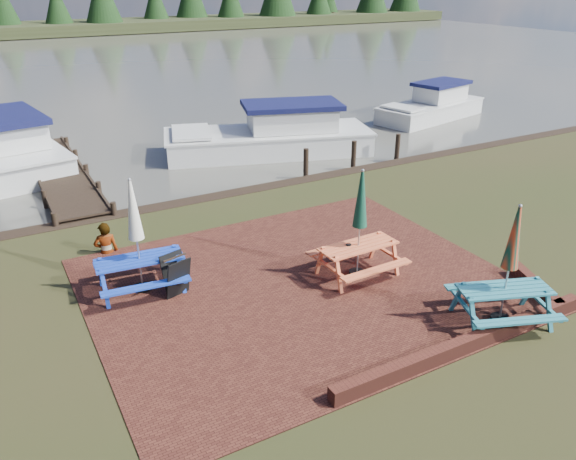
# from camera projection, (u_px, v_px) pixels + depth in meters

# --- Properties ---
(ground) EXTENTS (120.00, 120.00, 0.00)m
(ground) POSITION_uv_depth(u_px,v_px,m) (323.00, 305.00, 11.78)
(ground) COLOR black
(ground) RESTS_ON ground
(paving) EXTENTS (9.00, 7.50, 0.02)m
(paving) POSITION_uv_depth(u_px,v_px,m) (300.00, 284.00, 12.57)
(paving) COLOR #381711
(paving) RESTS_ON ground
(brick_wall) EXTENTS (6.21, 1.79, 0.30)m
(brick_wall) POSITION_uv_depth(u_px,v_px,m) (486.00, 329.00, 10.74)
(brick_wall) COLOR #4C1E16
(brick_wall) RESTS_ON ground
(water) EXTENTS (120.00, 60.00, 0.02)m
(water) POSITION_uv_depth(u_px,v_px,m) (55.00, 68.00, 41.23)
(water) COLOR #434139
(water) RESTS_ON ground
(far_treeline) EXTENTS (120.00, 10.00, 8.10)m
(far_treeline) POSITION_uv_depth(u_px,v_px,m) (11.00, 4.00, 62.94)
(far_treeline) COLOR black
(far_treeline) RESTS_ON ground
(picnic_table_teal) EXTENTS (2.24, 2.13, 2.49)m
(picnic_table_teal) POSITION_uv_depth(u_px,v_px,m) (506.00, 283.00, 10.88)
(picnic_table_teal) COLOR #277280
(picnic_table_teal) RESTS_ON ground
(picnic_table_red) EXTENTS (1.86, 1.67, 2.53)m
(picnic_table_red) POSITION_uv_depth(u_px,v_px,m) (359.00, 240.00, 12.60)
(picnic_table_red) COLOR #E3663A
(picnic_table_red) RESTS_ON ground
(picnic_table_blue) EXTENTS (2.01, 1.82, 2.56)m
(picnic_table_blue) POSITION_uv_depth(u_px,v_px,m) (139.00, 253.00, 11.98)
(picnic_table_blue) COLOR #1638AC
(picnic_table_blue) RESTS_ON ground
(chalkboard) EXTENTS (0.59, 0.66, 0.90)m
(chalkboard) POSITION_uv_depth(u_px,v_px,m) (176.00, 275.00, 12.00)
(chalkboard) COLOR black
(chalkboard) RESTS_ON ground
(jetty) EXTENTS (1.76, 9.08, 1.00)m
(jetty) POSITION_uv_depth(u_px,v_px,m) (61.00, 174.00, 19.17)
(jetty) COLOR black
(jetty) RESTS_ON ground
(boat_jetty) EXTENTS (3.86, 8.15, 2.27)m
(boat_jetty) POSITION_uv_depth(u_px,v_px,m) (8.00, 147.00, 20.79)
(boat_jetty) COLOR beige
(boat_jetty) RESTS_ON ground
(boat_near) EXTENTS (8.50, 5.04, 2.17)m
(boat_near) POSITION_uv_depth(u_px,v_px,m) (273.00, 137.00, 22.16)
(boat_near) COLOR beige
(boat_near) RESTS_ON ground
(boat_far) EXTENTS (6.43, 3.47, 1.91)m
(boat_far) POSITION_uv_depth(u_px,v_px,m) (432.00, 107.00, 27.52)
(boat_far) COLOR beige
(boat_far) RESTS_ON ground
(person) EXTENTS (0.64, 0.48, 1.60)m
(person) POSITION_uv_depth(u_px,v_px,m) (103.00, 224.00, 13.65)
(person) COLOR gray
(person) RESTS_ON ground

